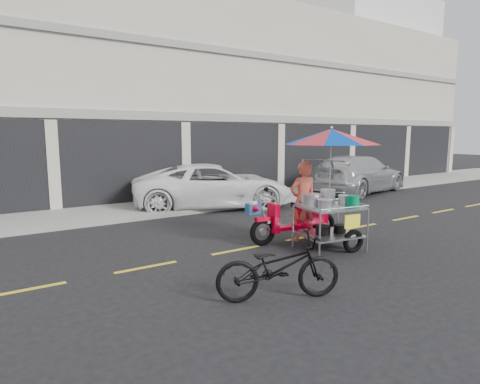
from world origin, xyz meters
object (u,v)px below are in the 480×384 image
white_pickup (213,186)px  silver_pickup (358,174)px  food_vendor_rig (320,172)px  near_bicycle (278,267)px

white_pickup → silver_pickup: (6.85, -0.34, 0.05)m
white_pickup → food_vendor_rig: size_ratio=2.02×
silver_pickup → near_bicycle: silver_pickup is taller
silver_pickup → food_vendor_rig: size_ratio=2.08×
near_bicycle → food_vendor_rig: (2.60, 1.81, 1.16)m
near_bicycle → silver_pickup: bearing=-32.2°
white_pickup → silver_pickup: bearing=-72.2°
white_pickup → food_vendor_rig: 5.48m
near_bicycle → food_vendor_rig: bearing=-32.1°
silver_pickup → near_bicycle: 12.02m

